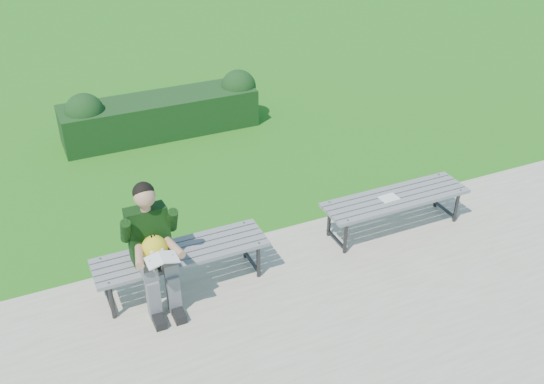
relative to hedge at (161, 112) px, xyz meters
name	(u,v)px	position (x,y,z in m)	size (l,w,h in m)	color
ground	(227,244)	(-0.15, -3.25, -0.36)	(80.00, 80.00, 0.00)	#316F13
walkway	(292,343)	(-0.15, -5.00, -0.35)	(30.00, 3.50, 0.02)	beige
hedge	(161,112)	(0.00, 0.00, 0.00)	(3.12, 0.76, 0.86)	#143E13
bench_left	(181,255)	(-0.83, -3.77, 0.06)	(1.80, 0.50, 0.46)	gray
bench_right	(396,200)	(1.79, -3.79, 0.06)	(1.80, 0.50, 0.46)	gray
seated_boy	(152,244)	(-1.13, -3.87, 0.36)	(0.56, 0.76, 1.31)	slate
paper_sheet	(389,198)	(1.69, -3.79, 0.11)	(0.23, 0.17, 0.01)	white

